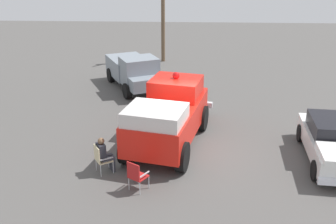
{
  "coord_description": "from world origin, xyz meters",
  "views": [
    {
      "loc": [
        -0.09,
        13.25,
        6.84
      ],
      "look_at": [
        0.6,
        -0.34,
        1.36
      ],
      "focal_mm": 41.9,
      "sensor_mm": 36.0,
      "label": 1
    }
  ],
  "objects_px": {
    "classic_hot_rod": "(334,142)",
    "parked_pickup": "(134,71)",
    "vintage_fire_truck": "(170,114)",
    "lawn_chair_by_car": "(136,174)",
    "utility_pole": "(163,10)",
    "spectator_seated": "(104,154)",
    "lawn_chair_near_truck": "(101,157)"
  },
  "relations": [
    {
      "from": "classic_hot_rod",
      "to": "lawn_chair_near_truck",
      "type": "height_order",
      "value": "classic_hot_rod"
    },
    {
      "from": "classic_hot_rod",
      "to": "spectator_seated",
      "type": "distance_m",
      "value": 7.99
    },
    {
      "from": "parked_pickup",
      "to": "utility_pole",
      "type": "relative_size",
      "value": 0.77
    },
    {
      "from": "vintage_fire_truck",
      "to": "lawn_chair_by_car",
      "type": "relative_size",
      "value": 6.16
    },
    {
      "from": "vintage_fire_truck",
      "to": "spectator_seated",
      "type": "bearing_deg",
      "value": 49.16
    },
    {
      "from": "parked_pickup",
      "to": "utility_pole",
      "type": "distance_m",
      "value": 6.56
    },
    {
      "from": "lawn_chair_near_truck",
      "to": "parked_pickup",
      "type": "bearing_deg",
      "value": -89.5
    },
    {
      "from": "parked_pickup",
      "to": "lawn_chair_near_truck",
      "type": "height_order",
      "value": "parked_pickup"
    },
    {
      "from": "classic_hot_rod",
      "to": "lawn_chair_near_truck",
      "type": "relative_size",
      "value": 4.42
    },
    {
      "from": "classic_hot_rod",
      "to": "parked_pickup",
      "type": "bearing_deg",
      "value": -44.05
    },
    {
      "from": "vintage_fire_truck",
      "to": "utility_pole",
      "type": "bearing_deg",
      "value": -85.3
    },
    {
      "from": "vintage_fire_truck",
      "to": "utility_pole",
      "type": "distance_m",
      "value": 12.81
    },
    {
      "from": "spectator_seated",
      "to": "lawn_chair_by_car",
      "type": "bearing_deg",
      "value": 137.76
    },
    {
      "from": "parked_pickup",
      "to": "utility_pole",
      "type": "height_order",
      "value": "utility_pole"
    },
    {
      "from": "vintage_fire_truck",
      "to": "lawn_chair_by_car",
      "type": "bearing_deg",
      "value": 75.99
    },
    {
      "from": "parked_pickup",
      "to": "spectator_seated",
      "type": "height_order",
      "value": "parked_pickup"
    },
    {
      "from": "parked_pickup",
      "to": "lawn_chair_near_truck",
      "type": "distance_m",
      "value": 9.09
    },
    {
      "from": "lawn_chair_by_car",
      "to": "spectator_seated",
      "type": "height_order",
      "value": "spectator_seated"
    },
    {
      "from": "classic_hot_rod",
      "to": "vintage_fire_truck",
      "type": "bearing_deg",
      "value": -11.74
    },
    {
      "from": "lawn_chair_near_truck",
      "to": "lawn_chair_by_car",
      "type": "xyz_separation_m",
      "value": [
        -1.31,
        1.02,
        0.0
      ]
    },
    {
      "from": "classic_hot_rod",
      "to": "lawn_chair_by_car",
      "type": "bearing_deg",
      "value": 18.68
    },
    {
      "from": "lawn_chair_by_car",
      "to": "spectator_seated",
      "type": "xyz_separation_m",
      "value": [
        1.2,
        -1.09,
        0.11
      ]
    },
    {
      "from": "vintage_fire_truck",
      "to": "classic_hot_rod",
      "type": "relative_size",
      "value": 1.39
    },
    {
      "from": "parked_pickup",
      "to": "lawn_chair_near_truck",
      "type": "bearing_deg",
      "value": 90.5
    },
    {
      "from": "spectator_seated",
      "to": "vintage_fire_truck",
      "type": "bearing_deg",
      "value": -130.84
    },
    {
      "from": "spectator_seated",
      "to": "parked_pickup",
      "type": "bearing_deg",
      "value": -88.78
    },
    {
      "from": "parked_pickup",
      "to": "vintage_fire_truck",
      "type": "bearing_deg",
      "value": 108.84
    },
    {
      "from": "vintage_fire_truck",
      "to": "lawn_chair_by_car",
      "type": "height_order",
      "value": "vintage_fire_truck"
    },
    {
      "from": "parked_pickup",
      "to": "utility_pole",
      "type": "xyz_separation_m",
      "value": [
        -1.23,
        -5.94,
        2.48
      ]
    },
    {
      "from": "parked_pickup",
      "to": "spectator_seated",
      "type": "distance_m",
      "value": 9.02
    },
    {
      "from": "lawn_chair_near_truck",
      "to": "lawn_chair_by_car",
      "type": "height_order",
      "value": "same"
    },
    {
      "from": "utility_pole",
      "to": "classic_hot_rod",
      "type": "bearing_deg",
      "value": 116.51
    }
  ]
}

